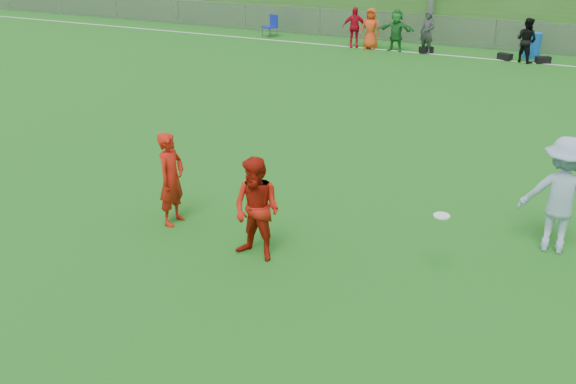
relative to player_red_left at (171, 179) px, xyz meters
The scene contains 11 objects.
ground 2.97m from the player_red_left, ahead, with size 120.00×120.00×0.00m, color #1E6B16.
sideline_far 17.78m from the player_red_left, 80.95° to the left, with size 60.00×0.10×0.01m, color white.
fence 19.74m from the player_red_left, 81.87° to the left, with size 58.00×0.06×1.30m.
spectator_row 17.54m from the player_red_left, 90.61° to the left, with size 8.07×0.94×1.69m.
gear_bags 18.06m from the player_red_left, 77.79° to the left, with size 6.68×0.55×0.26m.
player_red_left is the anchor object (origin of this frame).
player_red_center 2.11m from the player_red_left, 14.14° to the right, with size 0.86×0.67×1.78m, color #AD180C.
player_blue 6.80m from the player_red_left, 16.34° to the left, with size 1.32×0.76×2.04m, color #90ADC8.
frisbee 4.92m from the player_red_left, ahead, with size 0.26×0.26×0.02m.
recycling_bin 19.06m from the player_red_left, 76.66° to the left, with size 0.66×0.66×0.99m, color blue.
camp_chair 19.67m from the player_red_left, 111.47° to the left, with size 0.73×0.73×0.99m.
Camera 1 is at (3.78, -8.44, 5.37)m, focal length 40.00 mm.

